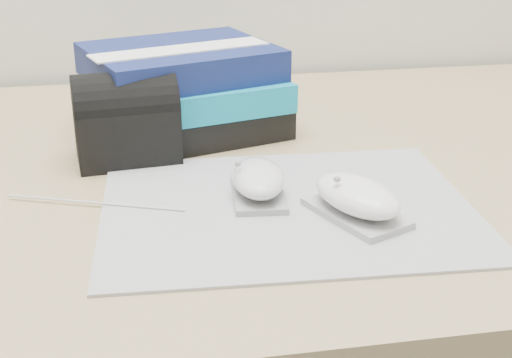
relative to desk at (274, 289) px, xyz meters
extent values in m
cube|color=tan|center=(0.00, -0.06, 0.22)|extent=(1.60, 0.80, 0.03)
cube|color=tan|center=(0.00, 0.32, -0.15)|extent=(1.52, 0.03, 0.35)
cube|color=gray|center=(-0.03, -0.22, 0.24)|extent=(0.41, 0.32, 0.00)
cube|color=gray|center=(-0.06, -0.19, 0.24)|extent=(0.06, 0.11, 0.01)
ellipsoid|color=silver|center=(-0.06, -0.19, 0.26)|extent=(0.07, 0.11, 0.03)
ellipsoid|color=gray|center=(-0.08, -0.19, 0.28)|extent=(0.01, 0.01, 0.01)
cube|color=#A1A1A3|center=(0.03, -0.25, 0.24)|extent=(0.10, 0.13, 0.01)
ellipsoid|color=white|center=(0.03, -0.25, 0.26)|extent=(0.10, 0.13, 0.03)
ellipsoid|color=gray|center=(0.01, -0.25, 0.28)|extent=(0.01, 0.01, 0.01)
cylinder|color=silver|center=(-0.23, -0.17, 0.24)|extent=(0.19, 0.07, 0.00)
cube|color=black|center=(-0.12, 0.05, 0.25)|extent=(0.29, 0.25, 0.04)
cube|color=#1095B6|center=(-0.11, 0.05, 0.29)|extent=(0.28, 0.24, 0.04)
cube|color=navy|center=(-0.12, 0.06, 0.33)|extent=(0.28, 0.25, 0.04)
cube|color=white|center=(-0.12, 0.03, 0.35)|extent=(0.24, 0.12, 0.00)
cube|color=black|center=(-0.20, -0.04, 0.27)|extent=(0.13, 0.10, 0.07)
cylinder|color=black|center=(-0.20, -0.04, 0.30)|extent=(0.13, 0.10, 0.09)
camera|label=1|loc=(-0.19, -0.89, 0.56)|focal=50.00mm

